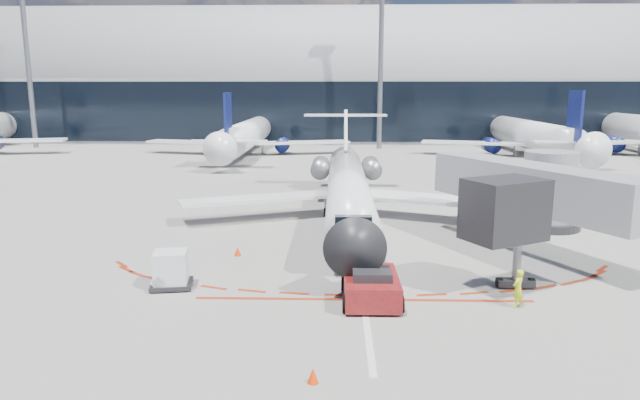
{
  "coord_description": "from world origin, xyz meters",
  "views": [
    {
      "loc": [
        -1.18,
        -33.92,
        8.66
      ],
      "look_at": [
        -2.04,
        -3.32,
        2.59
      ],
      "focal_mm": 32.0,
      "sensor_mm": 36.0,
      "label": 1
    }
  ],
  "objects_px": {
    "pushback_tug": "(371,286)",
    "ramp_worker": "(518,288)",
    "uld_container": "(171,270)",
    "regional_jet": "(348,187)"
  },
  "relations": [
    {
      "from": "pushback_tug",
      "to": "uld_container",
      "type": "xyz_separation_m",
      "value": [
        -8.66,
        1.37,
        0.17
      ]
    },
    {
      "from": "ramp_worker",
      "to": "uld_container",
      "type": "bearing_deg",
      "value": -49.95
    },
    {
      "from": "ramp_worker",
      "to": "uld_container",
      "type": "distance_m",
      "value": 14.59
    },
    {
      "from": "uld_container",
      "to": "regional_jet",
      "type": "bearing_deg",
      "value": 49.27
    },
    {
      "from": "pushback_tug",
      "to": "uld_container",
      "type": "bearing_deg",
      "value": 170.43
    },
    {
      "from": "uld_container",
      "to": "pushback_tug",
      "type": "bearing_deg",
      "value": -18.17
    },
    {
      "from": "regional_jet",
      "to": "ramp_worker",
      "type": "bearing_deg",
      "value": -66.39
    },
    {
      "from": "pushback_tug",
      "to": "ramp_worker",
      "type": "xyz_separation_m",
      "value": [
        5.82,
        -0.5,
        0.15
      ]
    },
    {
      "from": "pushback_tug",
      "to": "ramp_worker",
      "type": "bearing_deg",
      "value": -5.51
    },
    {
      "from": "pushback_tug",
      "to": "uld_container",
      "type": "distance_m",
      "value": 8.77
    }
  ]
}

